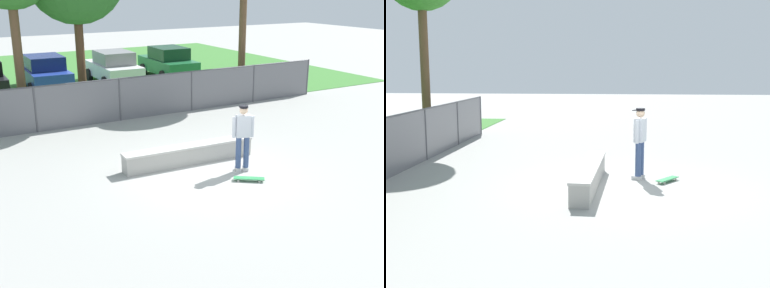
{
  "view_description": "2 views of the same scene",
  "coord_description": "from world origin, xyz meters",
  "views": [
    {
      "loc": [
        -6.48,
        -10.43,
        4.88
      ],
      "look_at": [
        -0.33,
        0.28,
        0.82
      ],
      "focal_mm": 45.61,
      "sensor_mm": 36.0,
      "label": 1
    },
    {
      "loc": [
        -12.01,
        0.19,
        2.92
      ],
      "look_at": [
        0.37,
        1.27,
        0.99
      ],
      "focal_mm": 47.5,
      "sensor_mm": 36.0,
      "label": 2
    }
  ],
  "objects": [
    {
      "name": "skateboard",
      "position": [
        0.66,
        -0.97,
        0.07
      ],
      "size": [
        0.76,
        0.64,
        0.09
      ],
      "color": "#2D8C4C",
      "rests_on": "ground"
    },
    {
      "name": "ground_plane",
      "position": [
        0.0,
        0.0,
        0.0
      ],
      "size": [
        80.0,
        80.0,
        0.0
      ],
      "primitive_type": "plane",
      "color": "#9E9E99"
    },
    {
      "name": "car_green",
      "position": [
        5.63,
        13.29,
        0.84
      ],
      "size": [
        2.11,
        4.25,
        1.66
      ],
      "color": "#1E6638",
      "rests_on": "ground"
    },
    {
      "name": "skateboarder",
      "position": [
        0.93,
        -0.27,
        1.03
      ],
      "size": [
        0.57,
        0.38,
        1.84
      ],
      "color": "beige",
      "rests_on": "ground"
    },
    {
      "name": "grass_strip",
      "position": [
        0.0,
        16.55,
        0.01
      ],
      "size": [
        30.47,
        20.0,
        0.02
      ],
      "primitive_type": "cube",
      "color": "#3D7A33",
      "rests_on": "ground"
    },
    {
      "name": "car_blue",
      "position": [
        -1.02,
        13.33,
        0.84
      ],
      "size": [
        2.11,
        4.25,
        1.66
      ],
      "color": "#233D9E",
      "rests_on": "ground"
    },
    {
      "name": "concrete_ledge",
      "position": [
        -0.03,
        0.96,
        0.28
      ],
      "size": [
        3.96,
        0.65,
        0.55
      ],
      "color": "#A8A59E",
      "rests_on": "ground"
    },
    {
      "name": "car_white",
      "position": [
        2.43,
        13.15,
        0.84
      ],
      "size": [
        2.11,
        4.25,
        1.66
      ],
      "color": "silver",
      "rests_on": "ground"
    },
    {
      "name": "chainlink_fence",
      "position": [
        0.0,
        6.25,
        0.88
      ],
      "size": [
        18.54,
        0.07,
        1.61
      ],
      "color": "#4C4C51",
      "rests_on": "ground"
    }
  ]
}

